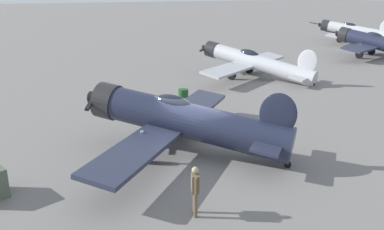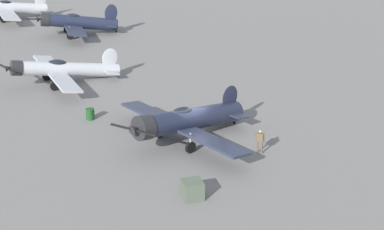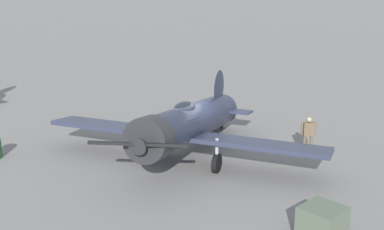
# 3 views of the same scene
# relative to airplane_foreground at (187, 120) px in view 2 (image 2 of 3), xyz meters

# --- Properties ---
(ground_plane) EXTENTS (400.00, 400.00, 0.00)m
(ground_plane) POSITION_rel_airplane_foreground_xyz_m (-0.36, -0.35, -1.53)
(ground_plane) COLOR slate
(airplane_foreground) EXTENTS (9.58, 9.76, 3.20)m
(airplane_foreground) POSITION_rel_airplane_foreground_xyz_m (0.00, 0.00, 0.00)
(airplane_foreground) COLOR #1E2338
(airplane_foreground) RESTS_ON ground_plane
(airplane_mid_apron) EXTENTS (10.33, 10.76, 2.90)m
(airplane_mid_apron) POSITION_rel_airplane_foreground_xyz_m (11.84, -11.59, -0.21)
(airplane_mid_apron) COLOR #B7BABF
(airplane_mid_apron) RESTS_ON ground_plane
(airplane_far_line) EXTENTS (9.95, 10.70, 3.55)m
(airplane_far_line) POSITION_rel_airplane_foreground_xyz_m (14.84, -28.84, 0.04)
(airplane_far_line) COLOR #1E2338
(airplane_far_line) RESTS_ON ground_plane
(airplane_outer_stand) EXTENTS (10.36, 11.93, 3.19)m
(airplane_outer_stand) POSITION_rel_airplane_foreground_xyz_m (25.82, -36.65, -0.03)
(airplane_outer_stand) COLOR #B7BABF
(airplane_outer_stand) RESTS_ON ground_plane
(ground_crew_mechanic) EXTENTS (0.62, 0.37, 1.69)m
(ground_crew_mechanic) POSITION_rel_airplane_foreground_xyz_m (-4.99, 1.72, -0.51)
(ground_crew_mechanic) COLOR brown
(ground_crew_mechanic) RESTS_ON ground_plane
(equipment_crate) EXTENTS (1.47, 1.46, 1.07)m
(equipment_crate) POSITION_rel_airplane_foreground_xyz_m (-0.86, 7.82, -1.00)
(equipment_crate) COLOR #4C5647
(equipment_crate) RESTS_ON ground_plane
(fuel_drum) EXTENTS (0.68, 0.68, 0.85)m
(fuel_drum) POSITION_rel_airplane_foreground_xyz_m (7.60, -3.46, -1.11)
(fuel_drum) COLOR #19471E
(fuel_drum) RESTS_ON ground_plane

